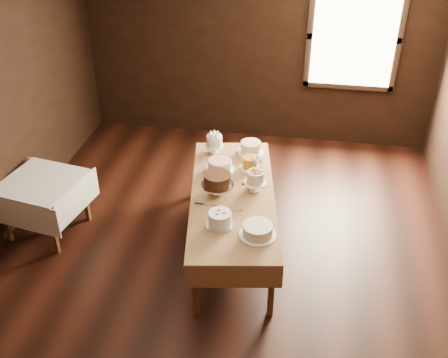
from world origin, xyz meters
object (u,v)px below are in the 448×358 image
cake_server_d (253,180)px  cake_server_e (210,205)px  cake_meringue (214,145)px  cake_speckled (251,148)px  cake_caramel (250,163)px  flower_vase (257,179)px  cake_flowers (255,182)px  cake_chocolate (217,185)px  cake_cream (258,231)px  display_table (233,198)px  cake_server_c (227,181)px  side_table (42,187)px  cake_lattice (220,166)px  cake_server_a (236,210)px  cake_swirl (220,219)px

cake_server_d → cake_server_e: bearing=-171.9°
cake_meringue → cake_speckled: bearing=9.4°
cake_caramel → flower_vase: size_ratio=1.63×
cake_flowers → cake_chocolate: bearing=-161.7°
cake_cream → display_table: bearing=117.6°
cake_caramel → cake_server_c: size_ratio=0.95×
cake_meringue → cake_chocolate: size_ratio=0.59×
cake_server_c → cake_meringue: bearing=10.2°
display_table → cake_caramel: 0.57m
cake_meringue → cake_server_e: (0.16, -1.08, -0.10)m
cake_meringue → cake_speckled: cake_meringue is taller
side_table → flower_vase: size_ratio=6.73×
cake_flowers → cake_speckled: bearing=100.7°
cake_meringue → cake_caramel: (0.46, -0.29, -0.04)m
side_table → cake_server_e: size_ratio=3.92×
cake_lattice → cake_meringue: bearing=109.2°
cake_meringue → display_table: bearing=-67.1°
cake_speckled → cake_server_a: cake_speckled is taller
cake_server_d → cake_flowers: bearing=-126.2°
cake_lattice → cake_chocolate: (0.06, -0.46, 0.05)m
cake_server_d → cake_lattice: bearing=113.2°
cake_server_a → cake_server_e: bearing=155.9°
cake_server_e → flower_vase: flower_vase is taller
cake_caramel → cake_chocolate: (-0.27, -0.56, 0.04)m
cake_meringue → cake_lattice: 0.41m
cake_server_c → cake_caramel: bearing=-45.5°
cake_swirl → flower_vase: 0.82m
cake_server_a → cake_server_d: size_ratio=1.00×
cake_lattice → cake_server_c: cake_lattice is taller
side_table → cake_chocolate: 1.99m
cake_speckled → cake_swirl: bearing=-94.4°
display_table → cake_server_c: (-0.10, 0.22, 0.05)m
cake_cream → cake_server_d: (-0.16, 0.96, -0.05)m
cake_swirl → cake_meringue: bearing=102.8°
cake_speckled → cake_caramel: bearing=-84.3°
cake_caramel → cake_swirl: 1.10m
cake_swirl → cake_server_e: cake_swirl is taller
cake_caramel → cake_cream: cake_caramel is taller
display_table → cake_chocolate: bearing=-173.8°
cake_flowers → flower_vase: 0.12m
cake_caramel → cake_server_d: size_ratio=0.95×
flower_vase → cake_server_e: bearing=-131.6°
cake_lattice → cake_swirl: bearing=-79.8°
side_table → cake_speckled: size_ratio=2.78×
side_table → flower_vase: (2.36, 0.31, 0.16)m
cake_server_c → flower_vase: (0.33, 0.00, 0.07)m
cake_chocolate → cake_flowers: cake_chocolate is taller
cake_server_a → cake_server_c: bearing=94.7°
display_table → cake_cream: cake_cream is taller
cake_lattice → cake_server_d: 0.42m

